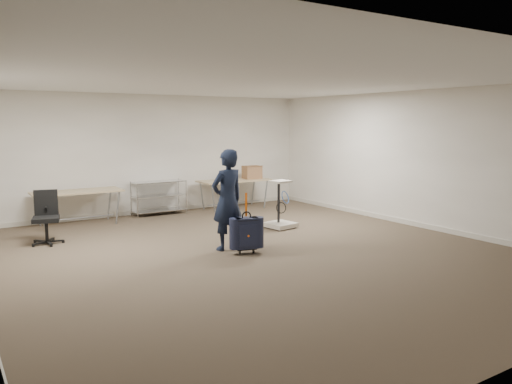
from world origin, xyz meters
TOP-DOWN VIEW (x-y plane):
  - ground at (0.00, 0.00)m, footprint 9.00×9.00m
  - room_shell at (0.00, 1.38)m, footprint 8.00×9.00m
  - folding_table_left at (-1.90, 3.95)m, footprint 1.80×0.75m
  - folding_table_right at (1.90, 3.95)m, footprint 1.80×0.75m
  - wire_shelf at (0.00, 4.20)m, footprint 1.22×0.47m
  - person at (-0.25, 0.48)m, footprint 0.68×0.50m
  - suitcase at (-0.13, 0.06)m, footprint 0.41×0.31m
  - office_chair at (-2.76, 2.58)m, footprint 0.57×0.57m
  - equipment_cart at (1.53, 1.43)m, footprint 0.61×0.61m
  - cardboard_box at (2.43, 3.96)m, footprint 0.46×0.36m

SIDE VIEW (x-z plane):
  - ground at x=0.00m, z-range 0.00..0.00m
  - room_shell at x=0.00m, z-range -4.45..4.55m
  - equipment_cart at x=1.53m, z-range -0.23..0.75m
  - office_chair at x=-2.76m, z-range -0.19..0.76m
  - suitcase at x=-0.13m, z-range -0.16..0.85m
  - wire_shelf at x=0.00m, z-range 0.04..0.84m
  - folding_table_left at x=-1.90m, z-range 0.31..1.04m
  - folding_table_right at x=1.90m, z-range 0.31..1.04m
  - person at x=-0.25m, z-range 0.00..1.71m
  - cardboard_box at x=2.43m, z-range 0.73..1.06m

